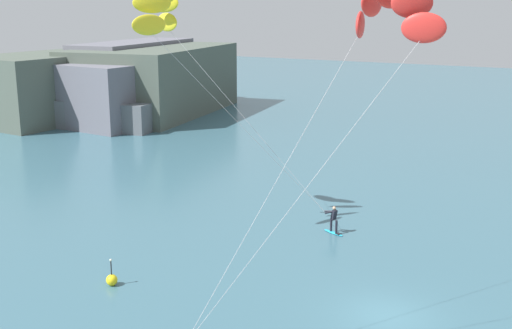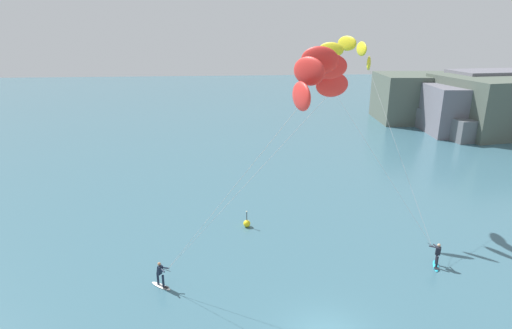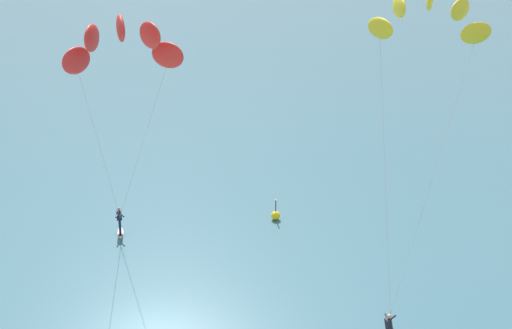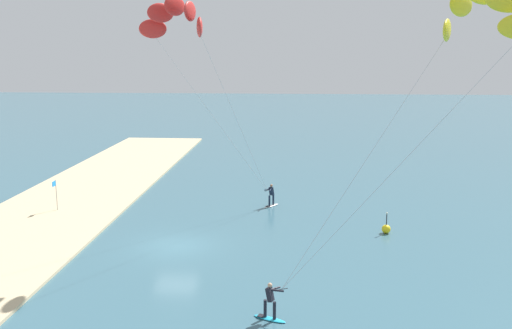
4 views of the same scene
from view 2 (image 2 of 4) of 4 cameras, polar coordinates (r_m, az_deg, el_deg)
kitesurfer_nearshore at (r=17.78m, az=7.21°, el=10.26°), size 10.48×8.09×14.32m
kitesurfer_mid_water at (r=33.38m, az=12.62°, el=13.76°), size 7.91×12.05×14.40m
marker_buoy at (r=33.16m, az=-1.26°, el=-8.06°), size 0.56×0.56×1.38m
distant_headland at (r=74.91m, az=29.06°, el=7.28°), size 30.60×21.96×8.58m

